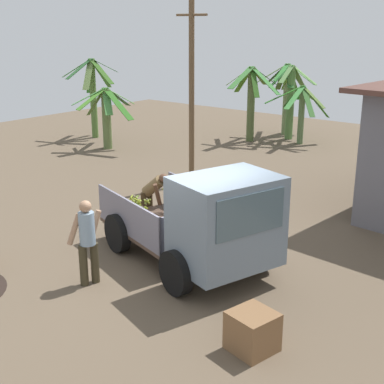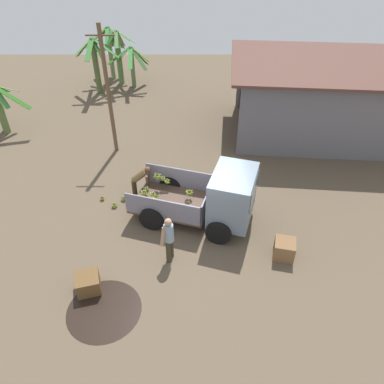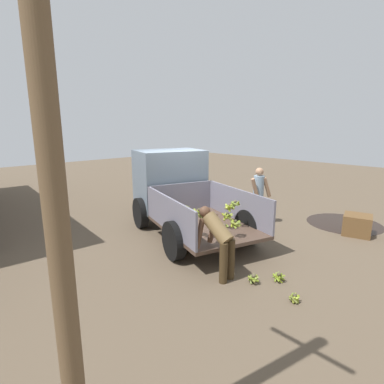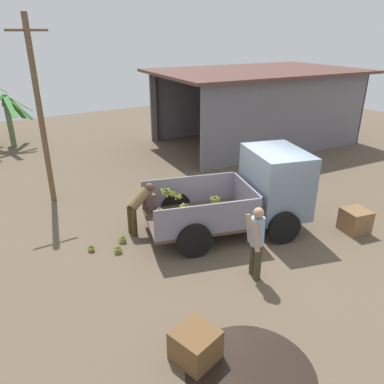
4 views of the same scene
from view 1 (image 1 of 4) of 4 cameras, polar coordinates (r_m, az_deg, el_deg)
name	(u,v)px [view 1 (image 1 of 4)]	position (r m, az deg, el deg)	size (l,w,h in m)	color
ground	(188,272)	(10.82, -0.40, -8.50)	(36.00, 36.00, 0.00)	brown
mud_patch_1	(182,248)	(11.88, -1.10, -6.01)	(1.18, 1.18, 0.01)	black
cargo_truck	(213,224)	(10.21, 2.26, -3.40)	(4.51, 3.03, 2.13)	#4E392D
utility_pole	(192,92)	(16.09, -0.04, 10.58)	(1.10, 0.17, 5.43)	brown
banana_palm_0	(107,116)	(21.28, -9.11, 8.03)	(2.76, 2.45, 2.39)	#5D713E
banana_palm_1	(301,111)	(22.31, 11.60, 8.48)	(2.33, 2.50, 2.37)	#577244
banana_palm_2	(286,95)	(24.11, 10.02, 10.14)	(2.61, 2.33, 3.09)	#748B59
banana_palm_3	(93,95)	(23.46, -10.50, 10.16)	(2.23, 2.50, 3.35)	#527837
banana_palm_4	(290,101)	(23.17, 10.44, 9.52)	(1.97, 2.34, 3.11)	#567F41
banana_palm_5	(251,101)	(22.51, 6.33, 9.61)	(2.52, 3.09, 3.08)	#4D5D33
person_foreground_visitor	(87,238)	(10.19, -11.11, -4.86)	(0.46, 0.71, 1.66)	#3B3421
person_worker_loading	(153,193)	(13.13, -4.15, -0.09)	(0.76, 0.65, 1.32)	#3E2E19
banana_bunch_on_ground_0	(128,216)	(13.57, -6.84, -2.60)	(0.22, 0.22, 0.18)	brown
banana_bunch_on_ground_1	(107,210)	(14.16, -9.08, -1.92)	(0.18, 0.17, 0.16)	#494230
banana_bunch_on_ground_2	(109,218)	(13.52, -8.87, -2.80)	(0.21, 0.21, 0.18)	#4E4632
wooden_crate_1	(252,331)	(8.38, 6.46, -14.55)	(0.64, 0.64, 0.62)	brown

